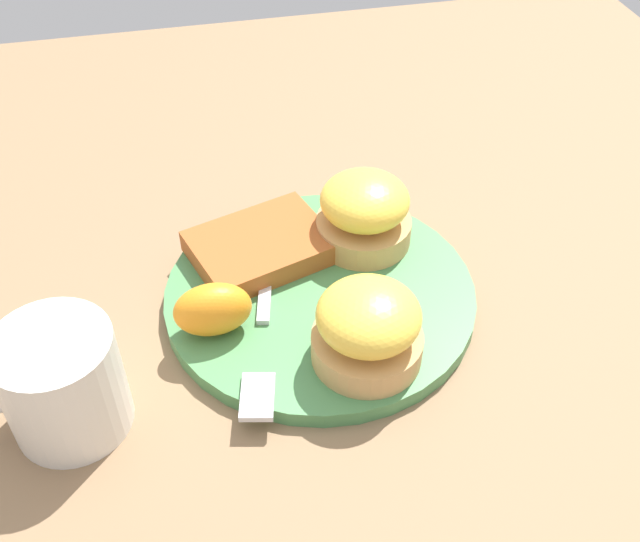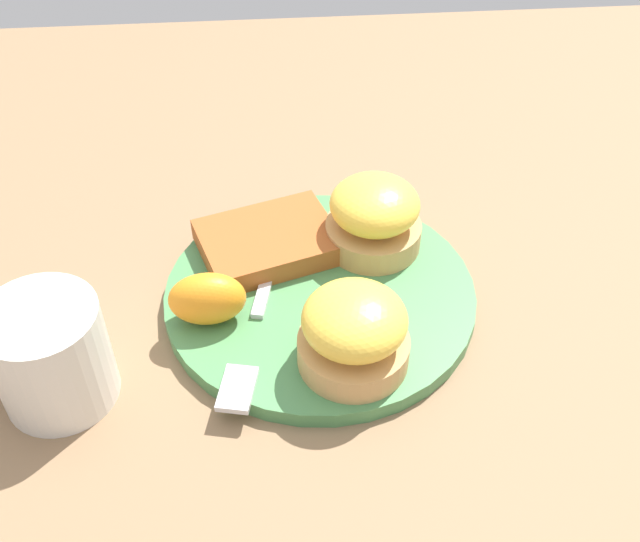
% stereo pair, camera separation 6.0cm
% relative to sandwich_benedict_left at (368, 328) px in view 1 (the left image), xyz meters
% --- Properties ---
extents(ground_plane, '(1.10, 1.10, 0.00)m').
position_rel_sandwich_benedict_left_xyz_m(ground_plane, '(0.02, -0.08, -0.05)').
color(ground_plane, '#846647').
extents(plate, '(0.26, 0.26, 0.01)m').
position_rel_sandwich_benedict_left_xyz_m(plate, '(0.02, -0.08, -0.04)').
color(plate, '#47844C').
rests_on(plate, ground_plane).
extents(sandwich_benedict_left, '(0.08, 0.08, 0.07)m').
position_rel_sandwich_benedict_left_xyz_m(sandwich_benedict_left, '(0.00, 0.00, 0.00)').
color(sandwich_benedict_left, tan).
rests_on(sandwich_benedict_left, plate).
extents(sandwich_benedict_right, '(0.08, 0.08, 0.07)m').
position_rel_sandwich_benedict_left_xyz_m(sandwich_benedict_right, '(-0.03, -0.13, 0.00)').
color(sandwich_benedict_right, tan).
rests_on(sandwich_benedict_right, plate).
extents(hashbrown_patty, '(0.13, 0.12, 0.02)m').
position_rel_sandwich_benedict_left_xyz_m(hashbrown_patty, '(0.06, -0.13, -0.02)').
color(hashbrown_patty, '#A35325').
rests_on(hashbrown_patty, plate).
extents(orange_wedge, '(0.06, 0.04, 0.04)m').
position_rel_sandwich_benedict_left_xyz_m(orange_wedge, '(0.11, -0.05, -0.01)').
color(orange_wedge, orange).
rests_on(orange_wedge, plate).
extents(fork, '(0.06, 0.19, 0.00)m').
position_rel_sandwich_benedict_left_xyz_m(fork, '(0.07, -0.04, -0.03)').
color(fork, silver).
rests_on(fork, plate).
extents(cup, '(0.11, 0.08, 0.08)m').
position_rel_sandwich_benedict_left_xyz_m(cup, '(0.22, 0.00, -0.00)').
color(cup, silver).
rests_on(cup, ground_plane).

